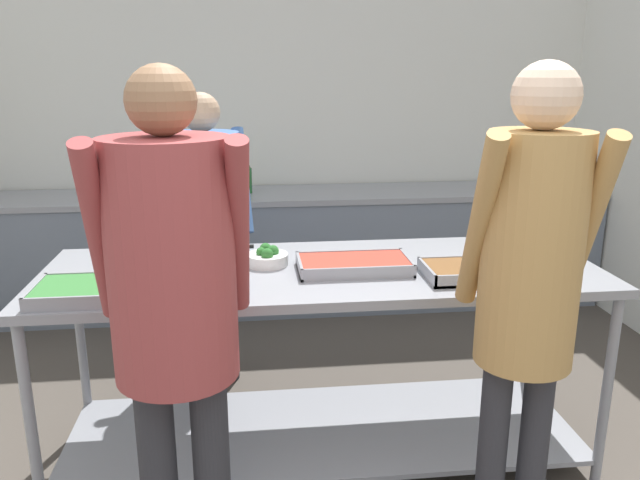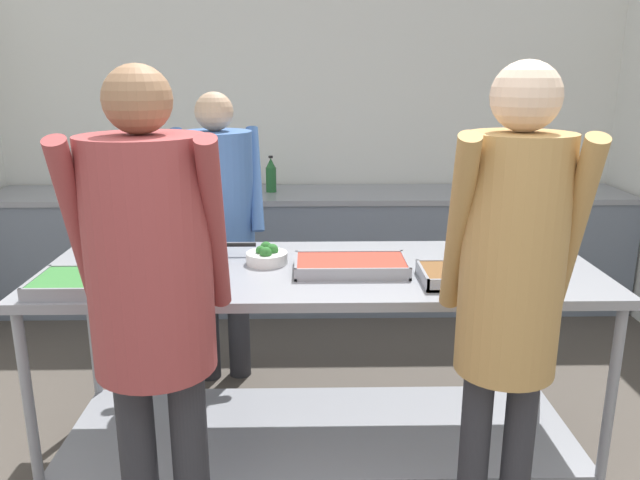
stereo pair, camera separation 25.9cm
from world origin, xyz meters
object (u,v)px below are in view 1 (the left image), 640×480
serving_tray_vegetables (83,291)px  cook_behind_counter (205,212)px  broccoli_bowl (267,258)px  serving_tray_greens (474,271)px  plate_stack (521,243)px  guest_serving_right (529,275)px  serving_tray_roast (354,265)px  sauce_pan (198,252)px  guest_serving_left (174,291)px  water_bottle (247,176)px

serving_tray_vegetables → cook_behind_counter: 1.13m
cook_behind_counter → broccoli_bowl: bearing=-66.5°
serving_tray_greens → plate_stack: 0.55m
broccoli_bowl → plate_stack: broccoli_bowl is taller
guest_serving_right → cook_behind_counter: guest_serving_right is taller
guest_serving_right → serving_tray_greens: bearing=86.5°
serving_tray_roast → cook_behind_counter: cook_behind_counter is taller
sauce_pan → serving_tray_greens: bearing=-18.1°
guest_serving_right → broccoli_bowl: bearing=134.4°
serving_tray_greens → guest_serving_left: size_ratio=0.23×
serving_tray_vegetables → plate_stack: 2.02m
serving_tray_vegetables → guest_serving_left: bearing=-49.0°
serving_tray_roast → cook_behind_counter: bearing=129.0°
water_bottle → cook_behind_counter: bearing=-100.7°
sauce_pan → guest_serving_left: guest_serving_left is taller
serving_tray_greens → broccoli_bowl: bearing=162.9°
sauce_pan → serving_tray_greens: (1.18, -0.39, -0.01)m
serving_tray_vegetables → broccoli_bowl: (0.72, 0.33, 0.01)m
serving_tray_roast → serving_tray_greens: (0.49, -0.14, -0.00)m
serving_tray_roast → guest_serving_right: (0.45, -0.72, 0.18)m
broccoli_bowl → serving_tray_greens: (0.86, -0.27, -0.01)m
serving_tray_vegetables → sauce_pan: 0.61m
guest_serving_right → cook_behind_counter: 1.95m
sauce_pan → plate_stack: 1.56m
serving_tray_vegetables → serving_tray_greens: bearing=2.3°
plate_stack → sauce_pan: bearing=-179.6°
serving_tray_roast → guest_serving_left: 0.97m
serving_tray_greens → plate_stack: (0.38, 0.40, -0.00)m
sauce_pan → guest_serving_left: (-0.00, -0.91, 0.14)m
sauce_pan → cook_behind_counter: size_ratio=0.22×
plate_stack → guest_serving_right: guest_serving_right is taller
broccoli_bowl → cook_behind_counter: cook_behind_counter is taller
sauce_pan → water_bottle: size_ratio=1.39×
sauce_pan → serving_tray_roast: 0.73m
sauce_pan → cook_behind_counter: 0.61m
guest_serving_left → water_bottle: guest_serving_left is taller
sauce_pan → plate_stack: (1.56, 0.01, -0.01)m
serving_tray_vegetables → plate_stack: (1.97, 0.46, -0.00)m
guest_serving_left → water_bottle: (0.23, 2.72, -0.10)m
serving_tray_vegetables → cook_behind_counter: cook_behind_counter is taller
sauce_pan → broccoli_bowl: size_ratio=2.01×
plate_stack → cook_behind_counter: bearing=159.1°
serving_tray_greens → cook_behind_counter: (-1.18, 0.99, 0.06)m
broccoli_bowl → sauce_pan: bearing=159.2°
plate_stack → water_bottle: (-1.34, 1.80, 0.06)m
guest_serving_right → guest_serving_left: bearing=177.5°
serving_tray_vegetables → broccoli_bowl: 0.79m
serving_tray_greens → water_bottle: water_bottle is taller
serving_tray_greens → water_bottle: bearing=113.5°
serving_tray_greens → cook_behind_counter: cook_behind_counter is taller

